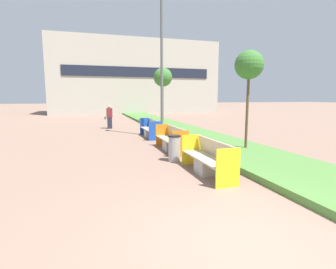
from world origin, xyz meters
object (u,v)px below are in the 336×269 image
(bench_yellow_frame, at_px, (208,161))
(bench_blue_frame, at_px, (151,130))
(sapling_tree_far, at_px, (163,77))
(litter_bin, at_px, (174,148))
(street_lamp_post, at_px, (162,41))
(bench_orange_frame, at_px, (172,141))
(sapling_tree_near, at_px, (249,66))
(pedestrian_walking, at_px, (109,117))

(bench_yellow_frame, xyz_separation_m, bench_blue_frame, (-0.00, 7.00, -0.00))
(bench_yellow_frame, height_order, sapling_tree_far, sapling_tree_far)
(litter_bin, relative_size, street_lamp_post, 0.10)
(bench_yellow_frame, xyz_separation_m, bench_orange_frame, (0.00, 3.32, 0.00))
(bench_blue_frame, height_order, street_lamp_post, street_lamp_post)
(bench_orange_frame, relative_size, sapling_tree_far, 0.53)
(bench_yellow_frame, bearing_deg, sapling_tree_far, 79.29)
(sapling_tree_near, bearing_deg, litter_bin, -169.43)
(bench_orange_frame, relative_size, litter_bin, 2.69)
(street_lamp_post, xyz_separation_m, pedestrian_walking, (-2.39, 4.58, -4.15))
(bench_orange_frame, bearing_deg, pedestrian_walking, 102.25)
(bench_yellow_frame, xyz_separation_m, litter_bin, (-0.43, 1.65, 0.06))
(sapling_tree_far, bearing_deg, bench_yellow_frame, -100.71)
(bench_yellow_frame, height_order, bench_orange_frame, same)
(street_lamp_post, relative_size, pedestrian_walking, 5.76)
(bench_yellow_frame, distance_m, street_lamp_post, 8.34)
(bench_blue_frame, xyz_separation_m, street_lamp_post, (0.61, -0.05, 4.58))
(bench_orange_frame, distance_m, litter_bin, 1.72)
(street_lamp_post, distance_m, pedestrian_walking, 6.63)
(sapling_tree_far, bearing_deg, pedestrian_walking, -150.76)
(bench_orange_frame, distance_m, bench_blue_frame, 3.68)
(bench_blue_frame, bearing_deg, sapling_tree_far, 69.30)
(bench_blue_frame, bearing_deg, litter_bin, -94.62)
(sapling_tree_near, bearing_deg, bench_yellow_frame, -139.93)
(street_lamp_post, xyz_separation_m, sapling_tree_far, (2.04, 7.06, -1.30))
(bench_blue_frame, height_order, pedestrian_walking, pedestrian_walking)
(street_lamp_post, height_order, sapling_tree_far, street_lamp_post)
(sapling_tree_near, distance_m, pedestrian_walking, 10.59)
(sapling_tree_near, bearing_deg, pedestrian_walking, 115.49)
(litter_bin, height_order, sapling_tree_far, sapling_tree_far)
(bench_orange_frame, height_order, street_lamp_post, street_lamp_post)
(bench_orange_frame, relative_size, sapling_tree_near, 0.61)
(sapling_tree_near, height_order, pedestrian_walking, sapling_tree_near)
(litter_bin, bearing_deg, street_lamp_post, 78.87)
(bench_yellow_frame, height_order, litter_bin, bench_yellow_frame)
(pedestrian_walking, bearing_deg, bench_orange_frame, -77.75)
(street_lamp_post, bearing_deg, bench_orange_frame, -99.53)
(sapling_tree_near, relative_size, sapling_tree_far, 0.86)
(sapling_tree_far, relative_size, pedestrian_walking, 2.79)
(bench_orange_frame, bearing_deg, sapling_tree_far, 76.08)
(pedestrian_walking, bearing_deg, sapling_tree_near, -64.51)
(bench_blue_frame, bearing_deg, sapling_tree_near, -60.92)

